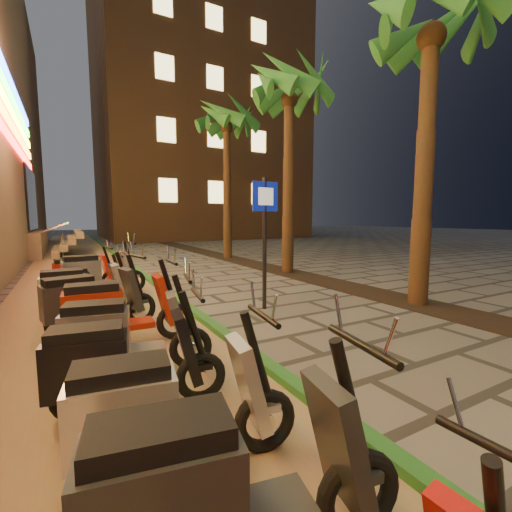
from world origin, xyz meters
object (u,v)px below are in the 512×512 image
scooter_10 (84,285)px  pedestrian_sign (265,225)px  scooter_8 (88,301)px  scooter_4 (162,411)px  scooter_7 (114,311)px  scooter_9 (80,291)px  scooter_5 (117,365)px  scooter_11 (95,274)px  scooter_3 (218,489)px  scooter_6 (120,335)px  scooter_12 (80,273)px

scooter_10 → pedestrian_sign: bearing=-34.2°
scooter_10 → scooter_8: bearing=-94.9°
scooter_4 → scooter_8: bearing=102.7°
scooter_7 → scooter_9: (-0.38, 1.77, -0.01)m
pedestrian_sign → scooter_7: 3.29m
scooter_10 → scooter_9: bearing=-100.9°
scooter_4 → scooter_5: size_ratio=1.01×
scooter_4 → scooter_11: (0.00, 6.42, 0.06)m
scooter_9 → scooter_10: (0.11, 0.92, -0.06)m
scooter_8 → scooter_11: scooter_11 is taller
scooter_3 → scooter_9: 5.45m
scooter_6 → scooter_7: (0.05, 1.00, 0.03)m
scooter_4 → scooter_6: bearing=99.5°
scooter_3 → scooter_7: scooter_7 is taller
pedestrian_sign → scooter_9: size_ratio=1.53×
scooter_7 → scooter_11: (-0.01, 3.62, 0.02)m
scooter_6 → scooter_5: bearing=-88.1°
scooter_5 → scooter_8: (-0.11, 2.64, 0.04)m
scooter_9 → scooter_12: scooter_9 is taller
scooter_5 → scooter_8: 2.64m
scooter_5 → scooter_12: size_ratio=1.03×
scooter_12 → scooter_9: bearing=-99.0°
scooter_3 → scooter_8: size_ratio=0.98×
scooter_7 → scooter_8: scooter_7 is taller
scooter_10 → scooter_12: scooter_12 is taller
scooter_5 → scooter_7: scooter_7 is taller
scooter_7 → scooter_11: size_ratio=0.95×
pedestrian_sign → scooter_11: 4.23m
scooter_5 → scooter_9: bearing=102.2°
scooter_8 → pedestrian_sign: bearing=-12.5°
scooter_6 → scooter_9: bearing=108.0°
scooter_8 → scooter_9: 0.96m
scooter_3 → scooter_9: bearing=104.8°
scooter_12 → scooter_7: bearing=-93.6°
scooter_4 → scooter_10: (-0.26, 5.49, -0.03)m
pedestrian_sign → scooter_11: pedestrian_sign is taller
scooter_5 → scooter_11: scooter_11 is taller
scooter_4 → scooter_9: (-0.37, 4.57, 0.03)m
scooter_5 → scooter_3: bearing=-73.5°
scooter_6 → scooter_11: scooter_11 is taller
scooter_7 → scooter_3: bearing=-87.0°
pedestrian_sign → scooter_8: pedestrian_sign is taller
scooter_11 → scooter_10: bearing=-112.0°
pedestrian_sign → scooter_4: 4.85m
scooter_4 → scooter_5: (-0.17, 0.98, -0.00)m
scooter_6 → scooter_10: bearing=104.7°
scooter_9 → scooter_11: bearing=78.2°
scooter_3 → scooter_5: 1.86m
scooter_10 → scooter_12: 1.82m
pedestrian_sign → scooter_5: pedestrian_sign is taller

